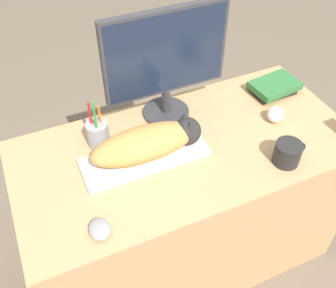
{
  "coord_description": "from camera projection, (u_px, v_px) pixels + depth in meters",
  "views": [
    {
      "loc": [
        -0.5,
        -0.63,
        1.81
      ],
      "look_at": [
        -0.09,
        0.31,
        0.81
      ],
      "focal_mm": 42.0,
      "sensor_mm": 36.0,
      "label": 1
    }
  ],
  "objects": [
    {
      "name": "desk",
      "position": [
        184.0,
        205.0,
        1.77
      ],
      "size": [
        1.32,
        0.64,
        0.75
      ],
      "color": "tan",
      "rests_on": "ground_plane"
    },
    {
      "name": "keyboard",
      "position": [
        145.0,
        157.0,
        1.46
      ],
      "size": [
        0.47,
        0.16,
        0.02
      ],
      "color": "silver",
      "rests_on": "desk"
    },
    {
      "name": "cat",
      "position": [
        151.0,
        142.0,
        1.42
      ],
      "size": [
        0.42,
        0.15,
        0.12
      ],
      "color": "#D18C47",
      "rests_on": "keyboard"
    },
    {
      "name": "monitor",
      "position": [
        166.0,
        59.0,
        1.46
      ],
      "size": [
        0.49,
        0.19,
        0.46
      ],
      "color": "#333338",
      "rests_on": "desk"
    },
    {
      "name": "computer_mouse",
      "position": [
        100.0,
        229.0,
        1.23
      ],
      "size": [
        0.07,
        0.09,
        0.03
      ],
      "color": "gray",
      "rests_on": "desk"
    },
    {
      "name": "coffee_mug",
      "position": [
        288.0,
        153.0,
        1.43
      ],
      "size": [
        0.13,
        0.1,
        0.09
      ],
      "color": "black",
      "rests_on": "desk"
    },
    {
      "name": "pen_cup",
      "position": [
        98.0,
        133.0,
        1.49
      ],
      "size": [
        0.09,
        0.09,
        0.22
      ],
      "color": "#939399",
      "rests_on": "desk"
    },
    {
      "name": "baseball",
      "position": [
        276.0,
        115.0,
        1.59
      ],
      "size": [
        0.07,
        0.07,
        0.07
      ],
      "color": "silver",
      "rests_on": "desk"
    },
    {
      "name": "book_stack",
      "position": [
        274.0,
        87.0,
        1.74
      ],
      "size": [
        0.22,
        0.16,
        0.05
      ],
      "color": "black",
      "rests_on": "desk"
    }
  ]
}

